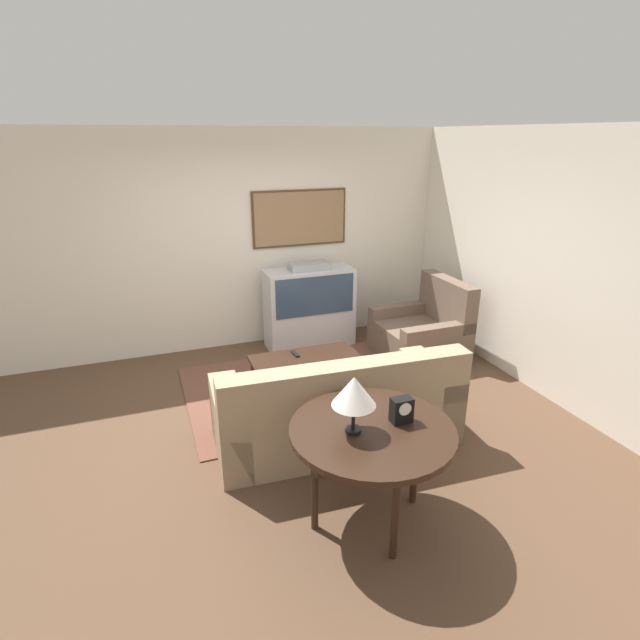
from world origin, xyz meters
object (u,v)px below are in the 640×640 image
at_px(armchair, 423,333).
at_px(console_table, 372,436).
at_px(coffee_table, 305,360).
at_px(couch, 337,411).
at_px(tv, 309,307).
at_px(table_lamp, 354,392).
at_px(mantel_clock, 402,410).

bearing_deg(armchair, console_table, -38.71).
bearing_deg(coffee_table, couch, -92.65).
height_order(tv, console_table, tv).
bearing_deg(console_table, couch, 81.19).
height_order(tv, table_lamp, table_lamp).
height_order(tv, armchair, tv).
distance_m(armchair, coffee_table, 1.69).
relative_size(couch, mantel_clock, 12.15).
distance_m(tv, armchair, 1.47).
distance_m(console_table, mantel_clock, 0.27).
bearing_deg(armchair, mantel_clock, -35.38).
height_order(table_lamp, mantel_clock, table_lamp).
relative_size(couch, table_lamp, 5.39).
height_order(coffee_table, console_table, console_table).
relative_size(tv, armchair, 1.14).
bearing_deg(table_lamp, mantel_clock, -0.16).
xyz_separation_m(tv, armchair, (1.20, -0.81, -0.23)).
distance_m(tv, table_lamp, 3.30).
distance_m(couch, table_lamp, 1.26).
xyz_separation_m(tv, table_lamp, (-0.79, -3.16, 0.54)).
height_order(couch, armchair, armchair).
height_order(console_table, mantel_clock, mantel_clock).
bearing_deg(console_table, tv, 78.38).
bearing_deg(table_lamp, tv, 75.92).
xyz_separation_m(armchair, mantel_clock, (-1.63, -2.35, 0.56)).
relative_size(coffee_table, mantel_clock, 6.43).
height_order(couch, table_lamp, table_lamp).
bearing_deg(tv, armchair, -34.10).
xyz_separation_m(coffee_table, console_table, (-0.20, -2.01, 0.35)).
bearing_deg(mantel_clock, console_table, -178.54).
bearing_deg(mantel_clock, table_lamp, 179.84).
relative_size(armchair, mantel_clock, 5.54).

